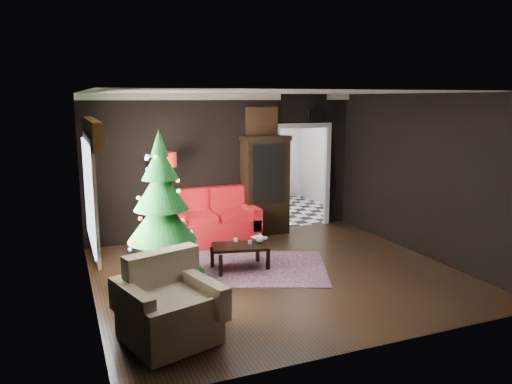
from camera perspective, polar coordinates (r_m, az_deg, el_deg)
name	(u,v)px	position (r m, az deg, el deg)	size (l,w,h in m)	color
floor	(277,274)	(7.80, 2.51, -9.49)	(5.50, 5.50, 0.00)	black
ceiling	(279,92)	(7.31, 2.70, 11.53)	(5.50, 5.50, 0.00)	white
wall_back	(226,166)	(9.73, -3.54, 3.10)	(5.50, 5.50, 0.00)	black
wall_front	(377,225)	(5.31, 13.90, -3.79)	(5.50, 5.50, 0.00)	black
wall_left	(87,200)	(6.78, -19.04, -0.91)	(5.50, 5.50, 0.00)	black
wall_right	(423,176)	(8.92, 18.89, 1.82)	(5.50, 5.50, 0.00)	black
doorway	(302,178)	(10.44, 5.37, 1.66)	(1.10, 0.10, 2.10)	silver
left_window	(89,194)	(6.97, -18.83, -0.17)	(0.05, 1.60, 1.40)	white
valance	(92,132)	(6.88, -18.58, 6.60)	(0.12, 2.10, 0.35)	brown
kitchen_floor	(273,211)	(11.97, 1.99, -2.22)	(3.00, 3.00, 0.00)	white
kitchen_window	(251,137)	(13.04, -0.57, 6.42)	(0.70, 0.06, 0.70)	white
rug	(252,268)	(8.05, -0.44, -8.80)	(2.36, 1.72, 0.01)	#5E4955
loveseat	(214,216)	(9.36, -4.92, -2.85)	(1.70, 0.90, 1.00)	maroon
curio_cabinet	(265,187)	(9.85, 1.06, 0.56)	(0.90, 0.45, 1.90)	black
floor_lamp	(170,204)	(8.96, -10.02, -1.43)	(0.32, 0.32, 1.88)	black
christmas_tree	(162,215)	(7.24, -10.93, -2.62)	(1.21, 1.21, 2.31)	#0C3417
armchair	(169,302)	(5.73, -10.15, -12.50)	(0.97, 0.97, 0.99)	tan
coffee_table	(240,257)	(7.94, -1.89, -7.54)	(0.86, 0.52, 0.39)	black
teapot	(260,239)	(7.97, 0.46, -5.44)	(0.16, 0.16, 0.15)	white
cup_a	(236,240)	(8.06, -2.39, -5.60)	(0.07, 0.07, 0.06)	silver
cup_b	(250,242)	(7.93, -0.72, -5.86)	(0.06, 0.06, 0.06)	silver
book	(255,232)	(8.15, -0.12, -4.71)	(0.18, 0.02, 0.25)	gray
wall_clock	(315,114)	(10.39, 6.87, 8.96)	(0.32, 0.32, 0.06)	white
painting	(262,122)	(9.88, 0.66, 8.19)	(0.62, 0.05, 0.52)	#B87A4F
kitchen_counter	(255,185)	(12.96, -0.16, 0.83)	(1.80, 0.60, 0.90)	white
kitchen_table	(267,199)	(11.51, 1.24, -0.85)	(0.70, 0.70, 0.75)	brown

